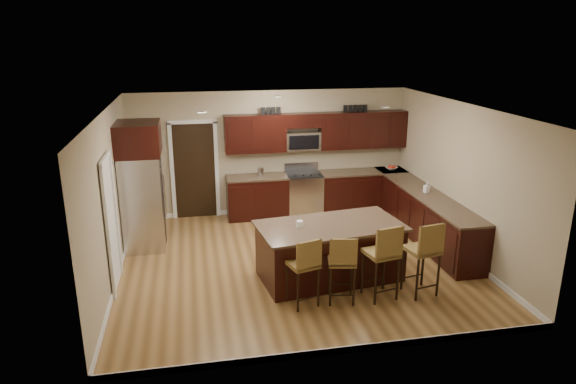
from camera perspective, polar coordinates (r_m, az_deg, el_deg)
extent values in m
plane|color=olive|center=(9.09, 0.89, -7.81)|extent=(6.00, 6.00, 0.00)
plane|color=silver|center=(8.31, 0.97, 9.30)|extent=(6.00, 6.00, 0.00)
plane|color=tan|center=(11.22, -1.95, 4.36)|extent=(6.00, 0.00, 6.00)
plane|color=tan|center=(8.54, -19.20, -0.76)|extent=(0.00, 5.50, 5.50)
plane|color=tan|center=(9.65, 18.64, 1.32)|extent=(0.00, 5.50, 5.50)
cube|color=black|center=(11.13, -3.44, -0.63)|extent=(1.30, 0.60, 0.88)
cube|color=black|center=(11.66, 8.24, 0.05)|extent=(1.94, 0.60, 0.88)
cube|color=black|center=(10.18, 15.40, -2.96)|extent=(0.60, 3.35, 0.88)
cube|color=brown|center=(11.00, -3.48, 1.65)|extent=(1.30, 0.63, 0.04)
cube|color=brown|center=(11.53, 8.33, 2.23)|extent=(1.94, 0.63, 0.04)
cube|color=brown|center=(10.04, 15.61, -0.50)|extent=(0.63, 3.35, 0.04)
cube|color=black|center=(10.92, -3.66, 6.49)|extent=(1.30, 0.33, 0.80)
cube|color=black|center=(11.46, 8.31, 6.86)|extent=(1.94, 0.33, 0.80)
cube|color=black|center=(11.05, 1.67, 7.97)|extent=(0.76, 0.33, 0.30)
cube|color=silver|center=(11.30, 1.75, -0.28)|extent=(0.76, 0.64, 0.90)
cube|color=black|center=(11.17, 1.77, 1.97)|extent=(0.76, 0.60, 0.03)
cube|color=black|center=(11.02, 2.09, -0.74)|extent=(0.65, 0.01, 0.45)
cube|color=silver|center=(11.39, 1.48, 2.85)|extent=(0.76, 0.05, 0.18)
cube|color=silver|center=(11.15, 1.63, 5.70)|extent=(0.76, 0.31, 0.40)
cube|color=black|center=(11.15, -10.32, 2.32)|extent=(0.85, 0.03, 2.06)
cube|color=white|center=(8.36, -19.11, -3.53)|extent=(0.03, 0.80, 2.04)
cube|color=black|center=(8.42, 4.64, -6.69)|extent=(2.33, 1.38, 0.88)
cube|color=brown|center=(8.25, 4.72, -3.77)|extent=(2.44, 1.49, 0.04)
cube|color=black|center=(8.59, 4.58, -9.10)|extent=(2.24, 1.29, 0.09)
cube|color=olive|center=(7.51, 1.64, -8.01)|extent=(0.50, 0.50, 0.06)
cube|color=olive|center=(7.28, 2.36, -7.05)|extent=(0.39, 0.15, 0.43)
cylinder|color=black|center=(7.48, 0.60, -11.01)|extent=(0.03, 0.03, 0.62)
cylinder|color=black|center=(7.55, 3.20, -10.76)|extent=(0.03, 0.03, 0.62)
cylinder|color=black|center=(7.78, 0.10, -9.84)|extent=(0.03, 0.03, 0.62)
cylinder|color=black|center=(7.84, 2.59, -9.61)|extent=(0.03, 0.03, 0.62)
cube|color=olive|center=(7.65, 6.00, -7.63)|extent=(0.47, 0.47, 0.06)
cube|color=olive|center=(7.40, 6.19, -6.75)|extent=(0.40, 0.11, 0.43)
cylinder|color=black|center=(7.61, 5.05, -10.57)|extent=(0.03, 0.03, 0.62)
cylinder|color=black|center=(7.70, 7.53, -10.30)|extent=(0.03, 0.03, 0.62)
cylinder|color=black|center=(7.90, 4.37, -9.45)|extent=(0.03, 0.03, 0.62)
cylinder|color=black|center=(7.99, 6.76, -9.20)|extent=(0.03, 0.03, 0.62)
cube|color=olive|center=(7.80, 10.32, -6.69)|extent=(0.52, 0.52, 0.06)
cube|color=olive|center=(7.56, 11.22, -5.63)|extent=(0.44, 0.13, 0.48)
cylinder|color=black|center=(7.74, 9.34, -9.92)|extent=(0.04, 0.04, 0.69)
cylinder|color=black|center=(7.87, 11.98, -9.60)|extent=(0.04, 0.04, 0.69)
cylinder|color=black|center=(8.06, 8.41, -8.73)|extent=(0.04, 0.04, 0.69)
cylinder|color=black|center=(8.19, 10.96, -8.44)|extent=(0.04, 0.04, 0.69)
cube|color=silver|center=(9.81, -15.79, -1.02)|extent=(0.72, 0.89, 1.77)
cube|color=black|center=(9.78, -13.67, -0.90)|extent=(0.01, 0.02, 1.68)
cylinder|color=silver|center=(9.67, -13.57, -0.54)|extent=(0.02, 0.02, 0.79)
cylinder|color=silver|center=(9.83, -13.54, -0.26)|extent=(0.02, 0.02, 0.79)
cube|color=black|center=(9.52, -16.37, 5.72)|extent=(0.78, 0.95, 0.58)
cube|color=brown|center=(10.49, 7.04, -4.39)|extent=(1.06, 0.86, 0.01)
imported|color=silver|center=(11.75, 11.42, 2.61)|extent=(0.32, 0.32, 0.06)
imported|color=#B2B2B2|center=(10.18, 15.15, 0.52)|extent=(0.11, 0.11, 0.21)
cylinder|color=silver|center=(10.98, -3.01, 2.23)|extent=(0.12, 0.12, 0.18)
cylinder|color=silver|center=(10.97, -3.16, 2.22)|extent=(0.11, 0.11, 0.18)
cylinder|color=white|center=(8.11, 1.31, -3.56)|extent=(0.10, 0.10, 0.10)
cube|color=olive|center=(8.05, 14.66, -6.23)|extent=(0.52, 0.52, 0.06)
cube|color=olive|center=(7.82, 15.67, -5.18)|extent=(0.44, 0.13, 0.48)
cylinder|color=black|center=(7.97, 13.79, -9.37)|extent=(0.04, 0.04, 0.69)
cylinder|color=black|center=(8.13, 16.26, -9.03)|extent=(0.04, 0.04, 0.69)
cylinder|color=black|center=(8.28, 12.71, -8.24)|extent=(0.04, 0.04, 0.69)
cylinder|color=black|center=(8.44, 15.10, -7.94)|extent=(0.04, 0.04, 0.69)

